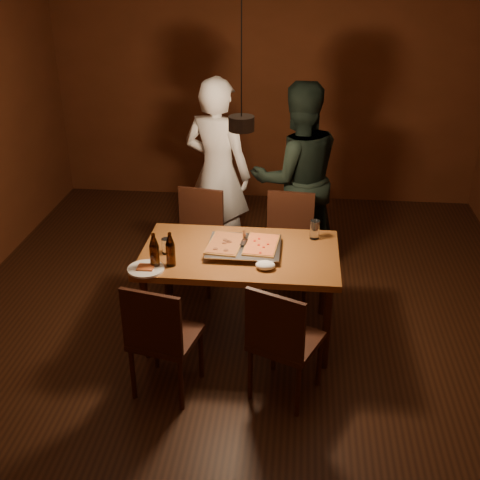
# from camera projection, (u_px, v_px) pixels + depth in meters

# --- Properties ---
(room_shell) EXTENTS (6.00, 6.00, 6.00)m
(room_shell) POSITION_uv_depth(u_px,v_px,m) (241.00, 172.00, 4.29)
(room_shell) COLOR #341A0E
(room_shell) RESTS_ON ground
(dining_table) EXTENTS (1.50, 0.90, 0.75)m
(dining_table) POSITION_uv_depth(u_px,v_px,m) (240.00, 260.00, 4.62)
(dining_table) COLOR #945525
(dining_table) RESTS_ON floor
(chair_far_left) EXTENTS (0.49, 0.49, 0.49)m
(chair_far_left) POSITION_uv_depth(u_px,v_px,m) (198.00, 230.00, 5.43)
(chair_far_left) COLOR #38190F
(chair_far_left) RESTS_ON floor
(chair_far_right) EXTENTS (0.45, 0.45, 0.49)m
(chair_far_right) POSITION_uv_depth(u_px,v_px,m) (289.00, 234.00, 5.36)
(chair_far_right) COLOR #38190F
(chair_far_right) RESTS_ON floor
(chair_near_left) EXTENTS (0.50, 0.50, 0.49)m
(chair_near_left) POSITION_uv_depth(u_px,v_px,m) (160.00, 331.00, 4.01)
(chair_near_left) COLOR #38190F
(chair_near_left) RESTS_ON floor
(chair_near_right) EXTENTS (0.55, 0.55, 0.49)m
(chair_near_right) POSITION_uv_depth(u_px,v_px,m) (281.00, 334.00, 3.98)
(chair_near_right) COLOR #38190F
(chair_near_right) RESTS_ON floor
(pizza_tray) EXTENTS (0.56, 0.47, 0.05)m
(pizza_tray) POSITION_uv_depth(u_px,v_px,m) (244.00, 248.00, 4.58)
(pizza_tray) COLOR silver
(pizza_tray) RESTS_ON dining_table
(pizza_meat) EXTENTS (0.28, 0.41, 0.02)m
(pizza_meat) POSITION_uv_depth(u_px,v_px,m) (225.00, 243.00, 4.58)
(pizza_meat) COLOR maroon
(pizza_meat) RESTS_ON pizza_tray
(pizza_cheese) EXTENTS (0.27, 0.40, 0.02)m
(pizza_cheese) POSITION_uv_depth(u_px,v_px,m) (261.00, 244.00, 4.57)
(pizza_cheese) COLOR gold
(pizza_cheese) RESTS_ON pizza_tray
(spatula) EXTENTS (0.12, 0.25, 0.04)m
(spatula) POSITION_uv_depth(u_px,v_px,m) (245.00, 242.00, 4.59)
(spatula) COLOR silver
(spatula) RESTS_ON pizza_tray
(beer_bottle_a) EXTENTS (0.07, 0.07, 0.27)m
(beer_bottle_a) POSITION_uv_depth(u_px,v_px,m) (154.00, 250.00, 4.31)
(beer_bottle_a) COLOR black
(beer_bottle_a) RESTS_ON dining_table
(beer_bottle_b) EXTENTS (0.07, 0.07, 0.26)m
(beer_bottle_b) POSITION_uv_depth(u_px,v_px,m) (170.00, 249.00, 4.33)
(beer_bottle_b) COLOR black
(beer_bottle_b) RESTS_ON dining_table
(water_glass_left) EXTENTS (0.08, 0.08, 0.12)m
(water_glass_left) POSITION_uv_depth(u_px,v_px,m) (166.00, 246.00, 4.54)
(water_glass_left) COLOR silver
(water_glass_left) RESTS_ON dining_table
(water_glass_right) EXTENTS (0.08, 0.08, 0.16)m
(water_glass_right) POSITION_uv_depth(u_px,v_px,m) (315.00, 230.00, 4.76)
(water_glass_right) COLOR silver
(water_glass_right) RESTS_ON dining_table
(plate_slice) EXTENTS (0.27, 0.27, 0.03)m
(plate_slice) POSITION_uv_depth(u_px,v_px,m) (146.00, 269.00, 4.33)
(plate_slice) COLOR white
(plate_slice) RESTS_ON dining_table
(napkin) EXTENTS (0.14, 0.11, 0.06)m
(napkin) POSITION_uv_depth(u_px,v_px,m) (265.00, 265.00, 4.33)
(napkin) COLOR white
(napkin) RESTS_ON dining_table
(diner_white) EXTENTS (0.77, 0.64, 1.82)m
(diner_white) POSITION_uv_depth(u_px,v_px,m) (218.00, 173.00, 5.68)
(diner_white) COLOR silver
(diner_white) RESTS_ON floor
(diner_dark) EXTENTS (1.04, 0.91, 1.80)m
(diner_dark) POSITION_uv_depth(u_px,v_px,m) (297.00, 178.00, 5.59)
(diner_dark) COLOR black
(diner_dark) RESTS_ON floor
(pendant_lamp) EXTENTS (0.18, 0.18, 1.10)m
(pendant_lamp) POSITION_uv_depth(u_px,v_px,m) (241.00, 122.00, 4.13)
(pendant_lamp) COLOR black
(pendant_lamp) RESTS_ON ceiling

